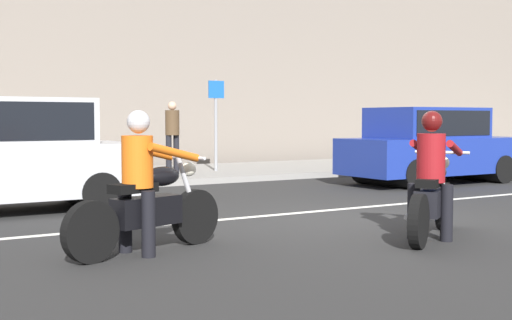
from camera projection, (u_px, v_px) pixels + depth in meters
The scene contains 10 objects.
ground_plane at pixel (344, 219), 10.05m from camera, with size 80.00×80.00×0.00m, color #282828.
sidewalk_slab at pixel (139, 176), 16.85m from camera, with size 40.00×4.40×0.14m, color gray.
building_facade at pixel (92, 1), 19.46m from camera, with size 40.00×1.40×9.61m, color slate.
lane_marking_stripe at pixel (293, 213), 10.66m from camera, with size 18.00×0.14×0.01m, color silver.
motorcycle_with_rider_orange_stripe at pixel (145, 195), 7.50m from camera, with size 2.05×0.86×1.57m.
motorcycle_with_rider_crimson at pixel (432, 187), 8.42m from camera, with size 1.87×1.26×1.57m.
parked_hatchback_silver at pixel (13, 153), 10.75m from camera, with size 3.71×1.76×1.80m.
parked_sedan_cobalt_blue at pixel (431, 145), 15.53m from camera, with size 4.42×1.82×1.72m.
street_sign_post at pixel (216, 115), 17.44m from camera, with size 0.44×0.08×2.33m.
pedestrian_bystander at pixel (172, 131), 16.54m from camera, with size 0.34×0.34×1.75m.
Camera 1 is at (-6.32, -7.83, 1.48)m, focal length 48.05 mm.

